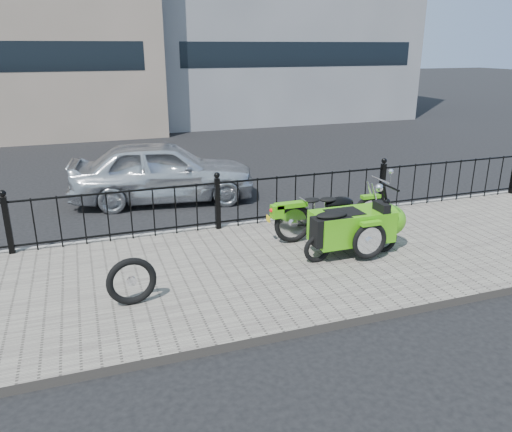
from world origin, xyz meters
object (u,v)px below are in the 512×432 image
object	(u,v)px
motorcycle_sidecar	(357,222)
scooter	(346,232)
sedan_car	(163,171)
spare_tire	(132,281)

from	to	relation	value
motorcycle_sidecar	scooter	world-z (taller)	scooter
scooter	sedan_car	size ratio (longest dim) A/B	0.41
scooter	spare_tire	world-z (taller)	scooter
scooter	sedan_car	world-z (taller)	sedan_car
scooter	motorcycle_sidecar	bearing A→B (deg)	38.37
sedan_car	scooter	bearing A→B (deg)	-146.56
motorcycle_sidecar	scooter	distance (m)	0.46
motorcycle_sidecar	spare_tire	size ratio (longest dim) A/B	3.47
scooter	spare_tire	bearing A→B (deg)	-173.04
scooter	sedan_car	distance (m)	4.96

